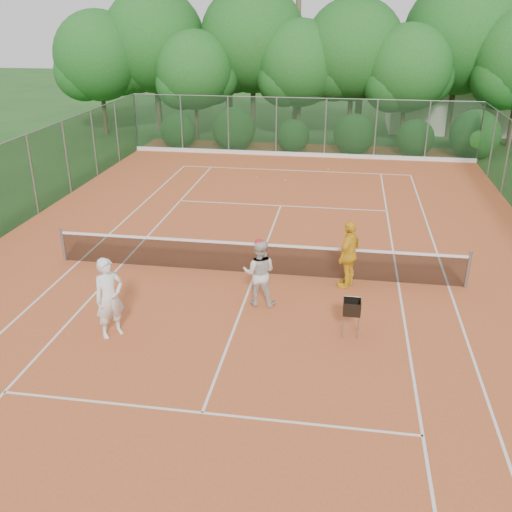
{
  "coord_description": "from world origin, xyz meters",
  "views": [
    {
      "loc": [
        2.41,
        -14.96,
        7.1
      ],
      "look_at": [
        0.22,
        -1.2,
        1.1
      ],
      "focal_mm": 40.0,
      "sensor_mm": 36.0,
      "label": 1
    }
  ],
  "objects": [
    {
      "name": "clay_court",
      "position": [
        0.0,
        0.0,
        0.01
      ],
      "size": [
        18.0,
        36.0,
        0.02
      ],
      "primitive_type": "cube",
      "color": "#C45C2D",
      "rests_on": "ground"
    },
    {
      "name": "stray_ball_b",
      "position": [
        -1.55,
        10.22,
        0.05
      ],
      "size": [
        0.07,
        0.07,
        0.07
      ],
      "primitive_type": "sphere",
      "color": "#C7D631",
      "rests_on": "clay_court"
    },
    {
      "name": "club_building",
      "position": [
        9.0,
        24.0,
        1.5
      ],
      "size": [
        8.0,
        5.0,
        3.0
      ],
      "primitive_type": "cube",
      "color": "beige",
      "rests_on": "ground"
    },
    {
      "name": "tennis_net",
      "position": [
        0.0,
        0.0,
        0.53
      ],
      "size": [
        11.97,
        0.1,
        1.1
      ],
      "color": "gray",
      "rests_on": "clay_court"
    },
    {
      "name": "player_white",
      "position": [
        -2.79,
        -3.92,
        1.0
      ],
      "size": [
        0.83,
        0.85,
        1.96
      ],
      "primitive_type": "imported",
      "rotation": [
        0.0,
        0.0,
        0.84
      ],
      "color": "white",
      "rests_on": "clay_court"
    },
    {
      "name": "tropical_treeline",
      "position": [
        1.43,
        20.22,
        5.11
      ],
      "size": [
        32.1,
        8.49,
        15.03
      ],
      "color": "brown",
      "rests_on": "ground"
    },
    {
      "name": "ball_hopper",
      "position": [
        2.78,
        -3.02,
        0.73
      ],
      "size": [
        0.39,
        0.39,
        0.9
      ],
      "rotation": [
        0.0,
        0.0,
        -0.23
      ],
      "color": "gray",
      "rests_on": "clay_court"
    },
    {
      "name": "stray_ball_c",
      "position": [
        -0.22,
        10.07,
        0.05
      ],
      "size": [
        0.07,
        0.07,
        0.07
      ],
      "primitive_type": "sphere",
      "color": "yellow",
      "rests_on": "clay_court"
    },
    {
      "name": "fence_back",
      "position": [
        0.0,
        15.0,
        1.52
      ],
      "size": [
        18.07,
        0.07,
        3.0
      ],
      "color": "#19381E",
      "rests_on": "clay_court"
    },
    {
      "name": "player_center_grp",
      "position": [
        0.4,
        -1.85,
        0.92
      ],
      "size": [
        0.88,
        0.69,
        1.83
      ],
      "color": "silver",
      "rests_on": "clay_court"
    },
    {
      "name": "court_markings",
      "position": [
        0.0,
        0.0,
        0.02
      ],
      "size": [
        11.03,
        23.83,
        0.01
      ],
      "color": "white",
      "rests_on": "clay_court"
    },
    {
      "name": "player_yellow",
      "position": [
        2.67,
        -0.42,
        0.98
      ],
      "size": [
        0.89,
        1.22,
        1.92
      ],
      "primitive_type": "imported",
      "rotation": [
        0.0,
        0.0,
        -1.99
      ],
      "color": "yellow",
      "rests_on": "clay_court"
    },
    {
      "name": "ground",
      "position": [
        0.0,
        0.0,
        0.0
      ],
      "size": [
        120.0,
        120.0,
        0.0
      ],
      "primitive_type": "plane",
      "color": "#21491A",
      "rests_on": "ground"
    },
    {
      "name": "stray_ball_a",
      "position": [
        1.62,
        12.3,
        0.05
      ],
      "size": [
        0.07,
        0.07,
        0.07
      ],
      "primitive_type": "sphere",
      "color": "#C2E535",
      "rests_on": "clay_court"
    }
  ]
}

